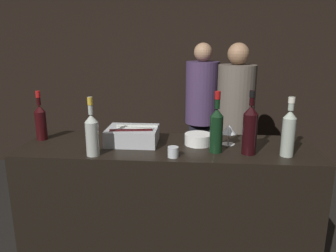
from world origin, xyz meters
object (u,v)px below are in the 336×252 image
(red_wine_bottle_burgundy, at_px, (216,128))
(white_wine_bottle, at_px, (289,131))
(wine_glass, at_px, (229,130))
(red_wine_bottle_black_foil, at_px, (250,128))
(bowl_white, at_px, (198,139))
(person_in_hoodie, at_px, (235,120))
(rose_wine_bottle, at_px, (92,133))
(ice_bin_with_bottles, at_px, (133,135))
(candle_votive, at_px, (173,152))
(person_blond_tee, at_px, (202,109))
(red_wine_bottle_tall, at_px, (41,121))

(red_wine_bottle_burgundy, height_order, white_wine_bottle, red_wine_bottle_burgundy)
(wine_glass, bearing_deg, red_wine_bottle_black_foil, -59.08)
(bowl_white, height_order, person_in_hoodie, person_in_hoodie)
(red_wine_bottle_black_foil, xyz_separation_m, rose_wine_bottle, (-0.90, -0.10, -0.02))
(ice_bin_with_bottles, distance_m, candle_votive, 0.36)
(ice_bin_with_bottles, height_order, wine_glass, wine_glass)
(red_wine_bottle_black_foil, distance_m, person_in_hoodie, 1.44)
(person_in_hoodie, relative_size, person_blond_tee, 1.00)
(red_wine_bottle_black_foil, bearing_deg, bowl_white, 152.65)
(red_wine_bottle_burgundy, relative_size, red_wine_bottle_tall, 1.11)
(bowl_white, distance_m, wine_glass, 0.20)
(red_wine_bottle_black_foil, relative_size, person_in_hoodie, 0.22)
(rose_wine_bottle, bearing_deg, person_in_hoodie, 56.75)
(ice_bin_with_bottles, distance_m, person_in_hoodie, 1.51)
(red_wine_bottle_black_foil, relative_size, rose_wine_bottle, 1.09)
(candle_votive, bearing_deg, bowl_white, 59.49)
(ice_bin_with_bottles, bearing_deg, wine_glass, 2.43)
(candle_votive, relative_size, red_wine_bottle_burgundy, 0.17)
(red_wine_bottle_tall, distance_m, person_blond_tee, 2.12)
(ice_bin_with_bottles, xyz_separation_m, red_wine_bottle_burgundy, (0.52, -0.13, 0.09))
(red_wine_bottle_tall, bearing_deg, candle_votive, -16.58)
(ice_bin_with_bottles, bearing_deg, person_in_hoodie, 57.74)
(rose_wine_bottle, bearing_deg, person_blond_tee, 72.13)
(ice_bin_with_bottles, relative_size, person_blond_tee, 0.19)
(candle_votive, xyz_separation_m, red_wine_bottle_black_foil, (0.44, 0.09, 0.12))
(ice_bin_with_bottles, bearing_deg, rose_wine_bottle, -128.11)
(wine_glass, distance_m, red_wine_bottle_tall, 1.23)
(rose_wine_bottle, distance_m, person_in_hoodie, 1.83)
(candle_votive, relative_size, white_wine_bottle, 0.18)
(red_wine_bottle_burgundy, height_order, person_in_hoodie, person_in_hoodie)
(wine_glass, relative_size, red_wine_bottle_burgundy, 0.35)
(candle_votive, height_order, red_wine_bottle_tall, red_wine_bottle_tall)
(rose_wine_bottle, distance_m, person_blond_tee, 2.19)
(person_blond_tee, bearing_deg, candle_votive, -23.63)
(red_wine_bottle_burgundy, xyz_separation_m, red_wine_bottle_black_foil, (0.19, -0.02, 0.01))
(candle_votive, distance_m, red_wine_bottle_burgundy, 0.29)
(ice_bin_with_bottles, xyz_separation_m, wine_glass, (0.61, 0.03, 0.04))
(rose_wine_bottle, bearing_deg, wine_glass, 18.55)
(wine_glass, xyz_separation_m, candle_votive, (-0.34, -0.26, -0.06))
(wine_glass, height_order, red_wine_bottle_burgundy, red_wine_bottle_burgundy)
(wine_glass, distance_m, red_wine_bottle_black_foil, 0.20)
(bowl_white, relative_size, red_wine_bottle_tall, 0.53)
(candle_votive, distance_m, white_wine_bottle, 0.66)
(red_wine_bottle_black_foil, bearing_deg, red_wine_bottle_tall, 172.51)
(candle_votive, distance_m, rose_wine_bottle, 0.47)
(white_wine_bottle, height_order, rose_wine_bottle, white_wine_bottle)
(candle_votive, relative_size, red_wine_bottle_tall, 0.19)
(candle_votive, height_order, white_wine_bottle, white_wine_bottle)
(ice_bin_with_bottles, relative_size, candle_votive, 5.11)
(person_in_hoodie, bearing_deg, wine_glass, 46.98)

